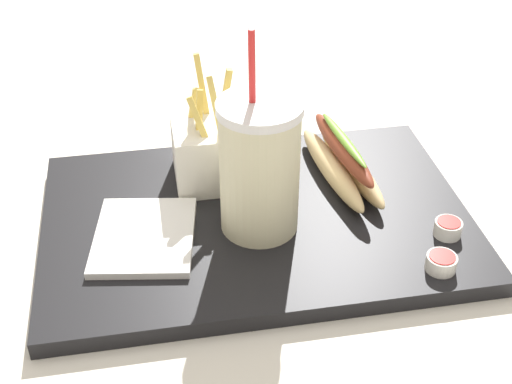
{
  "coord_description": "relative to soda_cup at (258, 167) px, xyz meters",
  "views": [
    {
      "loc": [
        0.11,
        0.63,
        0.51
      ],
      "look_at": [
        0.0,
        0.0,
        0.05
      ],
      "focal_mm": 49.14,
      "sensor_mm": 36.0,
      "label": 1
    }
  ],
  "objects": [
    {
      "name": "napkin_stack",
      "position": [
        0.13,
        0.0,
        -0.07
      ],
      "size": [
        0.13,
        0.14,
        0.01
      ],
      "primitive_type": "cube",
      "rotation": [
        0.0,
        0.0,
        -0.16
      ],
      "color": "white",
      "rests_on": "food_tray"
    },
    {
      "name": "fries_basket",
      "position": [
        0.04,
        -0.1,
        -0.04
      ],
      "size": [
        0.09,
        0.1,
        0.15
      ],
      "color": "white",
      "rests_on": "food_tray"
    },
    {
      "name": "soda_cup",
      "position": [
        0.0,
        0.0,
        0.0
      ],
      "size": [
        0.09,
        0.09,
        0.24
      ],
      "color": "beige",
      "rests_on": "food_tray"
    },
    {
      "name": "hot_dog_1",
      "position": [
        -0.12,
        -0.08,
        -0.05
      ],
      "size": [
        0.07,
        0.19,
        0.06
      ],
      "color": "#E5C689",
      "rests_on": "food_tray"
    },
    {
      "name": "food_tray",
      "position": [
        -0.0,
        -0.02,
        -0.09
      ],
      "size": [
        0.48,
        0.32,
        0.02
      ],
      "primitive_type": "cube",
      "color": "black",
      "rests_on": "ground_plane"
    },
    {
      "name": "ketchup_cup_1",
      "position": [
        -0.17,
        0.11,
        -0.07
      ],
      "size": [
        0.03,
        0.03,
        0.02
      ],
      "color": "white",
      "rests_on": "food_tray"
    },
    {
      "name": "ketchup_cup_2",
      "position": [
        -0.2,
        0.05,
        -0.07
      ],
      "size": [
        0.03,
        0.03,
        0.02
      ],
      "color": "white",
      "rests_on": "food_tray"
    },
    {
      "name": "ground_plane",
      "position": [
        -0.0,
        -0.02,
        -0.11
      ],
      "size": [
        2.4,
        2.4,
        0.02
      ],
      "primitive_type": "cube",
      "color": "silver"
    }
  ]
}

